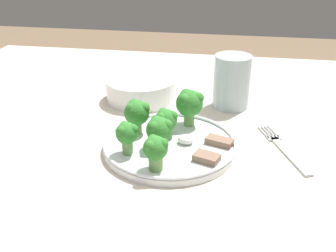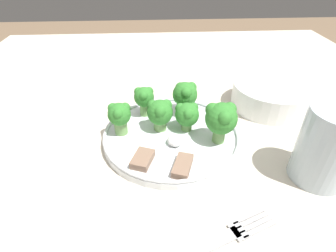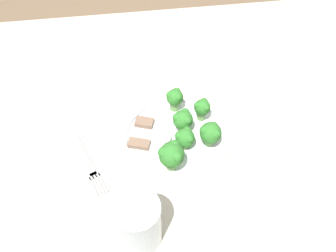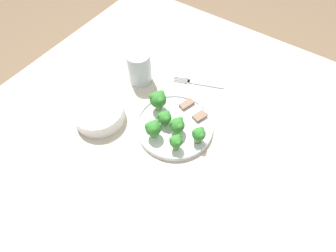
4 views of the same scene
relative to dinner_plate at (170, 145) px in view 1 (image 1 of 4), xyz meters
name	(u,v)px [view 1 (image 1 of 4)]	position (x,y,z in m)	size (l,w,h in m)	color
table	(154,183)	(-0.03, 0.02, -0.10)	(1.22, 1.14, 0.77)	beige
dinner_plate	(170,145)	(0.00, 0.00, 0.00)	(0.23, 0.23, 0.02)	white
fork	(284,149)	(0.20, 0.03, -0.01)	(0.08, 0.17, 0.00)	#B2B2B7
cream_bowl	(141,90)	(-0.10, 0.21, 0.01)	(0.16, 0.16, 0.05)	white
drinking_glass	(232,84)	(0.10, 0.21, 0.04)	(0.08, 0.08, 0.11)	#B2C1CC
broccoli_floret_near_rim_left	(166,120)	(-0.01, 0.03, 0.03)	(0.04, 0.04, 0.05)	#709E56
broccoli_floret_center_left	(127,134)	(-0.06, -0.05, 0.04)	(0.04, 0.04, 0.06)	#709E56
broccoli_floret_back_left	(137,112)	(-0.07, 0.03, 0.04)	(0.05, 0.05, 0.06)	#709E56
broccoli_floret_front_left	(155,149)	(-0.01, -0.09, 0.04)	(0.04, 0.04, 0.06)	#709E56
broccoli_floret_center_back	(189,103)	(0.02, 0.08, 0.05)	(0.05, 0.05, 0.07)	#709E56
broccoli_floret_mid_cluster	(159,130)	(-0.02, -0.02, 0.04)	(0.05, 0.04, 0.06)	#709E56
meat_slice_front_slice	(219,141)	(0.09, 0.01, 0.01)	(0.05, 0.04, 0.01)	#846651
meat_slice_middle_slice	(207,158)	(0.07, -0.05, 0.01)	(0.05, 0.04, 0.01)	#846651
sauce_dollop	(186,139)	(0.03, 0.00, 0.01)	(0.03, 0.03, 0.02)	white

